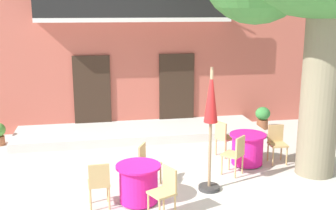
{
  "coord_description": "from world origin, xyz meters",
  "views": [
    {
      "loc": [
        -1.46,
        -7.42,
        3.65
      ],
      "look_at": [
        0.4,
        2.44,
        1.3
      ],
      "focal_mm": 44.07,
      "sensor_mm": 36.0,
      "label": 1
    }
  ],
  "objects_px": {
    "ground_planter_right": "(263,117)",
    "cafe_chair_near_tree_2": "(236,153)",
    "cafe_chair_middle_1": "(99,182)",
    "cafe_chair_middle_2": "(165,189)",
    "cafe_chair_near_tree_1": "(224,136)",
    "cafe_chair_middle_0": "(147,162)",
    "cafe_table_near_tree": "(247,149)",
    "cafe_umbrella": "(211,111)",
    "cafe_table_middle": "(139,183)",
    "cafe_chair_near_tree_0": "(277,141)"
  },
  "relations": [
    {
      "from": "ground_planter_right",
      "to": "cafe_chair_near_tree_2",
      "type": "bearing_deg",
      "value": -121.99
    },
    {
      "from": "cafe_chair_middle_1",
      "to": "cafe_chair_middle_2",
      "type": "bearing_deg",
      "value": -24.78
    },
    {
      "from": "cafe_chair_near_tree_2",
      "to": "cafe_chair_near_tree_1",
      "type": "bearing_deg",
      "value": 84.25
    },
    {
      "from": "cafe_chair_middle_1",
      "to": "cafe_chair_middle_0",
      "type": "bearing_deg",
      "value": 39.1
    },
    {
      "from": "cafe_chair_near_tree_1",
      "to": "cafe_chair_middle_1",
      "type": "bearing_deg",
      "value": -144.4
    },
    {
      "from": "cafe_chair_middle_1",
      "to": "ground_planter_right",
      "type": "distance_m",
      "value": 6.75
    },
    {
      "from": "cafe_table_near_tree",
      "to": "cafe_chair_middle_1",
      "type": "bearing_deg",
      "value": -155.56
    },
    {
      "from": "cafe_umbrella",
      "to": "cafe_chair_middle_1",
      "type": "bearing_deg",
      "value": -169.72
    },
    {
      "from": "cafe_chair_near_tree_1",
      "to": "cafe_table_near_tree",
      "type": "bearing_deg",
      "value": -59.8
    },
    {
      "from": "cafe_chair_near_tree_2",
      "to": "cafe_table_middle",
      "type": "bearing_deg",
      "value": -157.8
    },
    {
      "from": "ground_planter_right",
      "to": "cafe_chair_middle_0",
      "type": "bearing_deg",
      "value": -139.03
    },
    {
      "from": "ground_planter_right",
      "to": "cafe_chair_middle_2",
      "type": "bearing_deg",
      "value": -128.93
    },
    {
      "from": "cafe_table_near_tree",
      "to": "cafe_table_middle",
      "type": "distance_m",
      "value": 3.16
    },
    {
      "from": "cafe_chair_near_tree_1",
      "to": "cafe_chair_middle_2",
      "type": "xyz_separation_m",
      "value": [
        -2.0,
        -2.78,
        0.0
      ]
    },
    {
      "from": "cafe_chair_middle_0",
      "to": "cafe_chair_near_tree_0",
      "type": "bearing_deg",
      "value": 13.91
    },
    {
      "from": "cafe_umbrella",
      "to": "cafe_chair_middle_0",
      "type": "bearing_deg",
      "value": 161.57
    },
    {
      "from": "cafe_chair_near_tree_0",
      "to": "cafe_chair_middle_2",
      "type": "relative_size",
      "value": 1.0
    },
    {
      "from": "cafe_table_near_tree",
      "to": "cafe_umbrella",
      "type": "bearing_deg",
      "value": -137.11
    },
    {
      "from": "cafe_umbrella",
      "to": "ground_planter_right",
      "type": "bearing_deg",
      "value": 54.14
    },
    {
      "from": "cafe_chair_near_tree_0",
      "to": "cafe_table_middle",
      "type": "height_order",
      "value": "cafe_chair_near_tree_0"
    },
    {
      "from": "cafe_chair_near_tree_1",
      "to": "ground_planter_right",
      "type": "bearing_deg",
      "value": 47.3
    },
    {
      "from": "cafe_chair_near_tree_2",
      "to": "cafe_chair_middle_2",
      "type": "bearing_deg",
      "value": -140.16
    },
    {
      "from": "cafe_chair_near_tree_1",
      "to": "cafe_chair_middle_1",
      "type": "relative_size",
      "value": 1.0
    },
    {
      "from": "cafe_chair_middle_1",
      "to": "cafe_chair_near_tree_2",
      "type": "bearing_deg",
      "value": 18.98
    },
    {
      "from": "cafe_table_near_tree",
      "to": "cafe_chair_near_tree_2",
      "type": "relative_size",
      "value": 0.95
    },
    {
      "from": "cafe_table_near_tree",
      "to": "cafe_chair_near_tree_1",
      "type": "relative_size",
      "value": 0.95
    },
    {
      "from": "cafe_chair_middle_1",
      "to": "cafe_umbrella",
      "type": "xyz_separation_m",
      "value": [
        2.24,
        0.41,
        1.14
      ]
    },
    {
      "from": "cafe_chair_middle_1",
      "to": "cafe_chair_middle_2",
      "type": "distance_m",
      "value": 1.26
    },
    {
      "from": "cafe_chair_near_tree_1",
      "to": "cafe_table_middle",
      "type": "bearing_deg",
      "value": -138.26
    },
    {
      "from": "cafe_table_near_tree",
      "to": "cafe_chair_near_tree_2",
      "type": "xyz_separation_m",
      "value": [
        -0.5,
        -0.56,
        0.14
      ]
    },
    {
      "from": "cafe_table_middle",
      "to": "cafe_chair_middle_1",
      "type": "bearing_deg",
      "value": -171.61
    },
    {
      "from": "cafe_chair_near_tree_0",
      "to": "cafe_chair_near_tree_2",
      "type": "distance_m",
      "value": 1.39
    },
    {
      "from": "cafe_chair_near_tree_1",
      "to": "cafe_chair_middle_0",
      "type": "height_order",
      "value": "same"
    },
    {
      "from": "cafe_table_middle",
      "to": "cafe_chair_middle_2",
      "type": "xyz_separation_m",
      "value": [
        0.4,
        -0.64,
        0.14
      ]
    },
    {
      "from": "cafe_chair_middle_2",
      "to": "ground_planter_right",
      "type": "distance_m",
      "value": 6.33
    },
    {
      "from": "cafe_umbrella",
      "to": "cafe_chair_near_tree_1",
      "type": "bearing_deg",
      "value": 63.79
    },
    {
      "from": "cafe_table_middle",
      "to": "cafe_chair_middle_0",
      "type": "relative_size",
      "value": 0.95
    },
    {
      "from": "cafe_chair_near_tree_1",
      "to": "cafe_chair_near_tree_2",
      "type": "bearing_deg",
      "value": -95.75
    },
    {
      "from": "cafe_chair_middle_0",
      "to": "cafe_umbrella",
      "type": "xyz_separation_m",
      "value": [
        1.23,
        -0.41,
        1.14
      ]
    },
    {
      "from": "cafe_chair_near_tree_0",
      "to": "cafe_table_middle",
      "type": "bearing_deg",
      "value": -156.76
    },
    {
      "from": "cafe_chair_middle_0",
      "to": "cafe_umbrella",
      "type": "bearing_deg",
      "value": -18.43
    },
    {
      "from": "cafe_chair_middle_1",
      "to": "cafe_table_near_tree",
      "type": "bearing_deg",
      "value": 24.44
    },
    {
      "from": "cafe_chair_middle_0",
      "to": "cafe_chair_middle_1",
      "type": "distance_m",
      "value": 1.3
    },
    {
      "from": "cafe_chair_near_tree_0",
      "to": "cafe_chair_middle_1",
      "type": "bearing_deg",
      "value": -159.17
    },
    {
      "from": "cafe_chair_near_tree_2",
      "to": "cafe_chair_middle_2",
      "type": "distance_m",
      "value": 2.45
    },
    {
      "from": "cafe_chair_middle_2",
      "to": "cafe_chair_middle_1",
      "type": "bearing_deg",
      "value": 155.22
    },
    {
      "from": "cafe_chair_near_tree_1",
      "to": "cafe_umbrella",
      "type": "distance_m",
      "value": 2.35
    },
    {
      "from": "cafe_chair_middle_0",
      "to": "cafe_table_middle",
      "type": "bearing_deg",
      "value": -110.19
    },
    {
      "from": "cafe_chair_near_tree_0",
      "to": "cafe_table_middle",
      "type": "distance_m",
      "value": 3.85
    },
    {
      "from": "cafe_chair_near_tree_2",
      "to": "cafe_chair_middle_0",
      "type": "relative_size",
      "value": 1.0
    }
  ]
}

